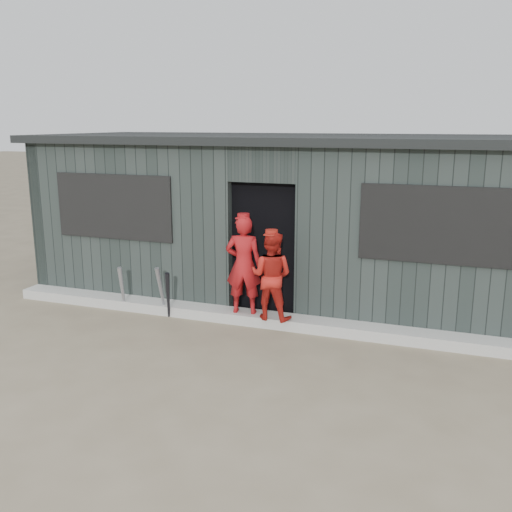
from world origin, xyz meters
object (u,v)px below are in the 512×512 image
at_px(bat_left, 122,289).
at_px(dugout, 290,217).
at_px(bat_right, 168,295).
at_px(player_red_left, 244,265).
at_px(player_red_right, 271,276).
at_px(player_grey_back, 313,276).
at_px(bat_mid, 161,291).

xyz_separation_m(bat_left, dugout, (2.10, 1.86, 0.93)).
relative_size(bat_right, player_red_left, 0.51).
relative_size(player_red_left, dugout, 0.17).
height_order(bat_right, player_red_right, player_red_right).
bearing_deg(bat_left, player_grey_back, 14.80).
relative_size(bat_left, player_red_right, 0.57).
xyz_separation_m(bat_right, player_grey_back, (1.96, 0.81, 0.26)).
xyz_separation_m(bat_right, player_red_right, (1.54, 0.13, 0.41)).
xyz_separation_m(player_red_right, dugout, (-0.26, 1.81, 0.52)).
xyz_separation_m(bat_right, player_red_left, (1.09, 0.24, 0.50)).
bearing_deg(bat_right, player_red_right, 4.67).
relative_size(bat_mid, player_red_left, 0.55).
xyz_separation_m(player_red_left, dugout, (0.19, 1.70, 0.43)).
relative_size(player_red_left, player_red_right, 1.15).
distance_m(player_red_left, player_grey_back, 1.06).
height_order(player_red_right, player_grey_back, player_red_right).
bearing_deg(bat_mid, player_red_right, 0.98).
bearing_deg(bat_left, player_red_right, 1.28).
bearing_deg(dugout, player_red_left, -96.31).
bearing_deg(player_red_left, bat_left, -5.40).
height_order(bat_left, dugout, dugout).
height_order(player_red_left, dugout, dugout).
relative_size(bat_left, player_red_left, 0.50).
height_order(bat_mid, player_red_right, player_red_right).
bearing_deg(bat_right, bat_left, 174.90).
xyz_separation_m(bat_mid, bat_right, (0.17, -0.10, -0.02)).
distance_m(bat_right, player_red_left, 1.22).
bearing_deg(player_red_left, dugout, -106.70).
distance_m(player_grey_back, dugout, 1.48).
bearing_deg(dugout, bat_left, -138.42).
distance_m(bat_left, bat_right, 0.82).
bearing_deg(dugout, bat_mid, -128.15).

